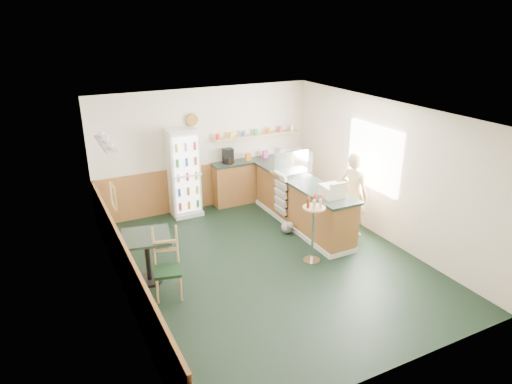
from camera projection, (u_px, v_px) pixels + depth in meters
ground at (269, 263)px, 8.15m from camera, size 6.00×6.00×0.00m
room_envelope at (239, 172)px, 8.11m from camera, size 5.04×6.02×2.72m
service_counter at (302, 205)px, 9.44m from camera, size 0.68×3.01×1.01m
back_counter at (257, 177)px, 10.78m from camera, size 2.24×0.42×1.69m
drinks_fridge at (184, 173)px, 9.82m from camera, size 0.63×0.53×1.92m
display_case at (291, 163)px, 9.55m from camera, size 0.81×0.43×0.46m
cash_register at (332, 191)px, 8.37m from camera, size 0.39×0.41×0.22m
shopkeeper at (354, 194)px, 8.95m from camera, size 0.54×0.65×1.71m
condiment_stand at (314, 221)px, 7.93m from camera, size 0.39×0.39×1.23m
newspaper_rack at (281, 194)px, 9.44m from camera, size 0.09×0.45×0.90m
cafe_table at (147, 249)px, 7.38m from camera, size 0.90×0.90×0.84m
cafe_chair at (165, 260)px, 7.07m from camera, size 0.50×0.51×1.12m
dog_doorstop at (287, 227)px, 9.21m from camera, size 0.23×0.30×0.28m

